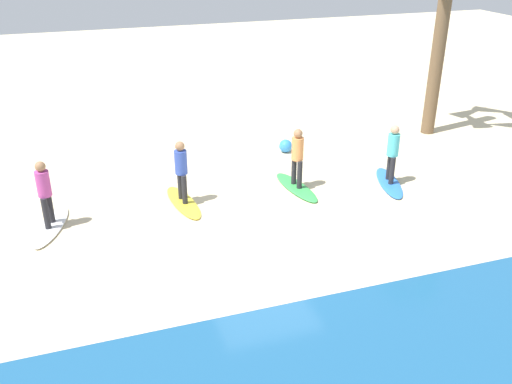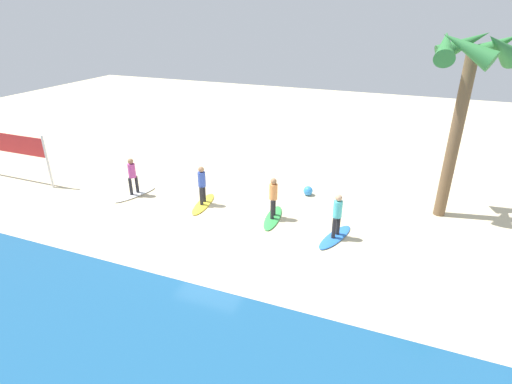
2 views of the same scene
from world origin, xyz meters
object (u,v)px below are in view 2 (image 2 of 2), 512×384
(surfer_yellow, at_px, (202,182))
(palm_tree, at_px, (470,68))
(surfboard_green, at_px, (273,218))
(surfer_white, at_px, (132,174))
(surfboard_yellow, at_px, (203,204))
(surfer_green, at_px, (273,195))
(surfer_blue, at_px, (337,213))
(surfboard_blue, at_px, (335,237))
(beach_ball, at_px, (308,191))
(surfboard_white, at_px, (135,194))

(surfer_yellow, relative_size, palm_tree, 0.23)
(surfboard_green, xyz_separation_m, surfer_white, (6.45, 0.20, 0.99))
(surfboard_yellow, xyz_separation_m, palm_tree, (-9.27, -2.78, 5.67))
(surfer_green, distance_m, palm_tree, 8.21)
(surfer_blue, distance_m, surfer_green, 2.65)
(surfer_green, bearing_deg, surfer_blue, 167.91)
(surfboard_blue, xyz_separation_m, surfer_yellow, (5.74, -0.63, 0.99))
(surfer_white, relative_size, beach_ball, 3.91)
(surfer_white, bearing_deg, surfboard_green, -178.23)
(surfboard_yellow, height_order, surfer_white, surfer_white)
(surfboard_blue, height_order, surfer_white, surfer_white)
(surfer_white, distance_m, beach_ball, 7.75)
(surfer_green, xyz_separation_m, surfboard_white, (6.45, 0.20, -0.99))
(surfboard_green, height_order, beach_ball, beach_ball)
(surfboard_yellow, xyz_separation_m, surfboard_white, (3.29, 0.27, 0.00))
(surfer_white, bearing_deg, surfboard_blue, 177.75)
(surfer_white, relative_size, palm_tree, 0.23)
(surfer_blue, xyz_separation_m, surfboard_green, (2.59, -0.55, -0.99))
(surfboard_yellow, relative_size, surfboard_white, 1.00)
(surfboard_white, relative_size, beach_ball, 5.00)
(surfboard_yellow, bearing_deg, surfboard_white, -92.68)
(surfer_green, xyz_separation_m, palm_tree, (-6.11, -2.85, 4.68))
(beach_ball, bearing_deg, surfboard_blue, 120.23)
(surfer_green, xyz_separation_m, beach_ball, (-0.71, -2.66, -0.83))
(surfer_blue, bearing_deg, beach_ball, -59.77)
(surfer_yellow, relative_size, surfer_white, 1.00)
(surfer_yellow, xyz_separation_m, palm_tree, (-9.27, -2.78, 4.68))
(surfer_yellow, distance_m, palm_tree, 10.75)
(surfer_white, distance_m, palm_tree, 13.75)
(surfboard_blue, distance_m, surfboard_yellow, 5.78)
(surfboard_white, height_order, palm_tree, palm_tree)
(surfboard_green, height_order, palm_tree, palm_tree)
(surfboard_blue, relative_size, beach_ball, 5.00)
(surfboard_blue, height_order, palm_tree, palm_tree)
(surfer_yellow, distance_m, surfer_white, 3.30)
(palm_tree, height_order, beach_ball, palm_tree)
(surfboard_green, relative_size, surfer_white, 1.28)
(surfboard_green, xyz_separation_m, surfboard_yellow, (3.16, -0.07, 0.00))
(surfboard_green, distance_m, surfboard_white, 6.45)
(surfboard_white, xyz_separation_m, surfer_white, (0.00, 0.00, 0.99))
(surfboard_blue, distance_m, surfer_green, 2.83)
(surfer_blue, distance_m, surfboard_green, 2.83)
(surfer_yellow, bearing_deg, surfboard_white, 4.69)
(surfboard_green, xyz_separation_m, surfer_green, (-0.00, 0.00, 0.99))
(surfboard_blue, bearing_deg, surfer_green, -85.11)
(surfboard_blue, bearing_deg, surfer_blue, 16.98)
(surfer_green, relative_size, surfboard_yellow, 0.78)
(surfer_blue, height_order, surfer_yellow, same)
(surfboard_blue, bearing_deg, palm_tree, 150.95)
(surfboard_blue, distance_m, surfboard_white, 9.04)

